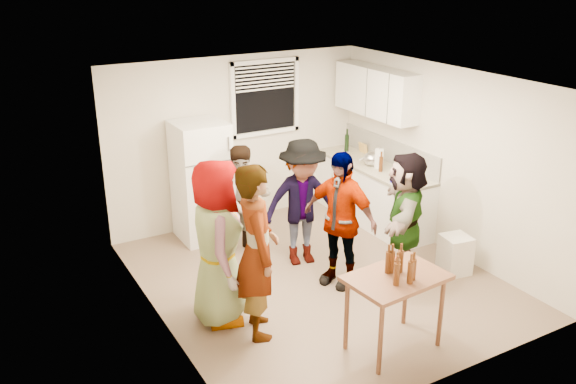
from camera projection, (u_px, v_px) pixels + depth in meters
room at (317, 279)px, 7.66m from camera, size 4.00×4.50×2.50m
window at (265, 98)px, 9.01m from camera, size 1.12×0.10×1.06m
refrigerator at (201, 181)px, 8.54m from camera, size 0.70×0.70×1.70m
counter_lower at (372, 194)px, 9.23m from camera, size 0.60×2.20×0.86m
countertop at (373, 166)px, 9.07m from camera, size 0.64×2.22×0.04m
backsplash at (389, 150)px, 9.13m from camera, size 0.03×2.20×0.36m
upper_cabinets at (376, 92)px, 8.91m from camera, size 0.34×1.60×0.70m
kettle at (371, 165)px, 9.03m from camera, size 0.33×0.31×0.22m
paper_towel at (379, 168)px, 8.93m from camera, size 0.13×0.13×0.28m
wine_bottle at (346, 151)px, 9.72m from camera, size 0.07×0.07×0.27m
beer_bottle_counter at (380, 171)px, 8.78m from camera, size 0.06×0.06×0.22m
blue_cup at (393, 182)px, 8.37m from camera, size 0.09×0.09×0.12m
picture_frame at (363, 148)px, 9.60m from camera, size 0.02×0.19×0.16m
trash_bin at (455, 255)px, 7.74m from camera, size 0.39×0.39×0.50m
serving_table at (392, 346)px, 6.32m from camera, size 1.03×0.73×0.83m
beer_bottle_table at (412, 279)px, 5.96m from camera, size 0.06×0.06×0.22m
red_cup at (393, 268)px, 6.17m from camera, size 0.08×0.08×0.11m
guest_grey at (221, 318)px, 6.82m from camera, size 2.05×1.44×0.59m
guest_stripe at (259, 330)px, 6.60m from camera, size 2.02×1.22×0.45m
guest_back_left at (246, 252)px, 8.37m from camera, size 0.82×1.55×0.57m
guest_back_right at (302, 261)px, 8.11m from camera, size 1.41×1.87×0.62m
guest_black at (338, 282)px, 7.59m from camera, size 1.95×1.58×0.41m
guest_orange at (401, 273)px, 7.79m from camera, size 2.21×2.20×0.48m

